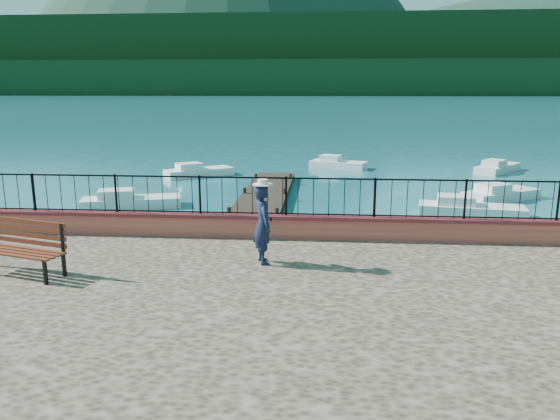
% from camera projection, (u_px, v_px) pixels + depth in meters
% --- Properties ---
extents(ground, '(2000.00, 2000.00, 0.00)m').
position_uv_depth(ground, '(288.00, 349.00, 10.57)').
color(ground, '#19596B').
rests_on(ground, ground).
extents(parapet, '(28.00, 0.46, 0.58)m').
position_uv_depth(parapet, '(298.00, 226.00, 13.84)').
color(parapet, '#CC6449').
rests_on(parapet, promenade).
extents(railing, '(27.00, 0.05, 0.95)m').
position_uv_depth(railing, '(298.00, 197.00, 13.67)').
color(railing, black).
rests_on(railing, parapet).
extents(dock, '(2.00, 16.00, 0.30)m').
position_uv_depth(dock, '(259.00, 206.00, 22.36)').
color(dock, '#2D231C').
rests_on(dock, ground).
extents(far_forest, '(900.00, 60.00, 18.00)m').
position_uv_depth(far_forest, '(325.00, 78.00, 300.06)').
color(far_forest, black).
rests_on(far_forest, ground).
extents(foothills, '(900.00, 120.00, 44.00)m').
position_uv_depth(foothills, '(326.00, 59.00, 355.47)').
color(foothills, black).
rests_on(foothills, ground).
extents(companion_hill, '(448.00, 384.00, 180.00)m').
position_uv_depth(companion_hill, '(549.00, 91.00, 537.03)').
color(companion_hill, '#142D23').
rests_on(companion_hill, ground).
extents(park_bench, '(2.09, 1.17, 1.10)m').
position_uv_depth(park_bench, '(21.00, 259.00, 11.12)').
color(park_bench, black).
rests_on(park_bench, promenade).
extents(person, '(0.61, 0.74, 1.73)m').
position_uv_depth(person, '(263.00, 224.00, 11.74)').
color(person, '#111A34').
rests_on(person, promenade).
extents(hat, '(0.44, 0.44, 0.12)m').
position_uv_depth(hat, '(263.00, 182.00, 11.53)').
color(hat, silver).
rests_on(hat, person).
extents(boat_0, '(4.22, 2.37, 0.80)m').
position_uv_depth(boat_0, '(131.00, 198.00, 22.79)').
color(boat_0, silver).
rests_on(boat_0, ground).
extents(boat_1, '(4.15, 1.94, 0.80)m').
position_uv_depth(boat_1, '(472.00, 206.00, 21.30)').
color(boat_1, silver).
rests_on(boat_1, ground).
extents(boat_2, '(3.82, 3.13, 0.80)m').
position_uv_depth(boat_2, '(501.00, 191.00, 24.30)').
color(boat_2, silver).
rests_on(boat_2, ground).
extents(boat_3, '(3.87, 3.21, 0.80)m').
position_uv_depth(boat_3, '(199.00, 169.00, 30.72)').
color(boat_3, white).
rests_on(boat_3, ground).
extents(boat_4, '(3.65, 2.37, 0.80)m').
position_uv_depth(boat_4, '(338.00, 162.00, 33.71)').
color(boat_4, silver).
rests_on(boat_4, ground).
extents(boat_5, '(3.42, 3.81, 0.80)m').
position_uv_depth(boat_5, '(498.00, 165.00, 32.17)').
color(boat_5, silver).
rests_on(boat_5, ground).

